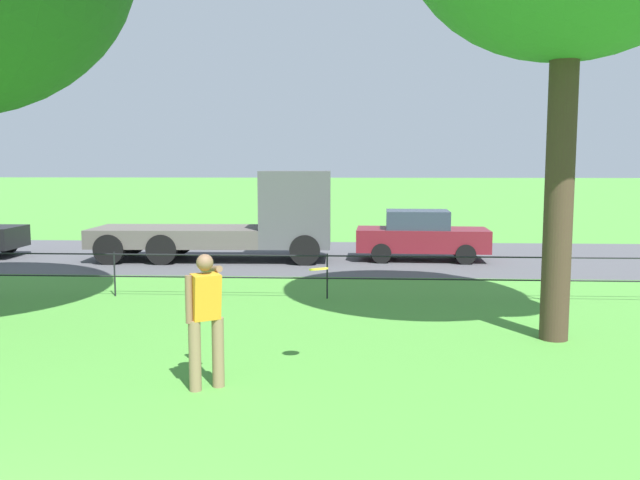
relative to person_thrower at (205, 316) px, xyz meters
name	(u,v)px	position (x,y,z in m)	size (l,w,h in m)	color
street_strip	(263,256)	(-1.07, 12.72, -0.96)	(80.00, 7.94, 0.01)	#4C4C51
park_fence	(220,267)	(-1.07, 5.97, -0.30)	(33.39, 0.04, 1.00)	black
person_thrower	(205,316)	(0.00, 0.00, 0.00)	(0.46, 0.87, 1.79)	#846B4C
frisbee	(319,269)	(1.43, 0.80, 0.51)	(0.38, 0.38, 0.06)	yellow
flatbed_truck_right	(248,221)	(-1.38, 11.82, 0.25)	(7.37, 2.64, 2.75)	#4C4C51
car_maroon_left	(421,235)	(3.93, 12.06, -0.19)	(4.06, 1.94, 1.54)	maroon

